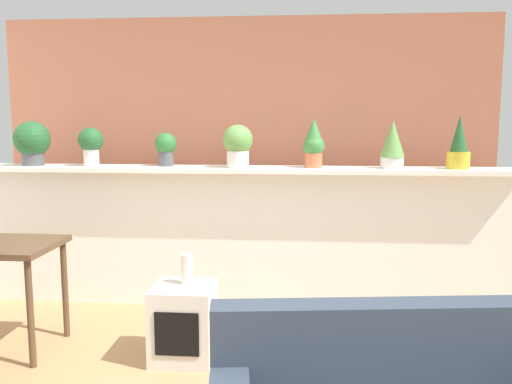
{
  "coord_description": "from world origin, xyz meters",
  "views": [
    {
      "loc": [
        0.53,
        -2.43,
        1.58
      ],
      "look_at": [
        0.2,
        1.28,
        1.07
      ],
      "focal_mm": 37.71,
      "sensor_mm": 36.0,
      "label": 1
    }
  ],
  "objects_px": {
    "potted_plant_1": "(91,143)",
    "potted_plant_2": "(166,147)",
    "potted_plant_0": "(32,141)",
    "potted_plant_3": "(238,144)",
    "potted_plant_4": "(314,143)",
    "potted_plant_6": "(459,146)",
    "side_cube_shelf": "(184,322)",
    "vase_on_shelf": "(187,269)",
    "potted_plant_5": "(393,144)"
  },
  "relations": [
    {
      "from": "potted_plant_1",
      "to": "potted_plant_2",
      "type": "distance_m",
      "value": 0.63
    },
    {
      "from": "potted_plant_0",
      "to": "potted_plant_1",
      "type": "distance_m",
      "value": 0.51
    },
    {
      "from": "potted_plant_3",
      "to": "potted_plant_2",
      "type": "bearing_deg",
      "value": 172.99
    },
    {
      "from": "potted_plant_4",
      "to": "potted_plant_6",
      "type": "bearing_deg",
      "value": -0.92
    },
    {
      "from": "potted_plant_0",
      "to": "potted_plant_3",
      "type": "xyz_separation_m",
      "value": [
        1.76,
        -0.03,
        -0.01
      ]
    },
    {
      "from": "potted_plant_0",
      "to": "potted_plant_6",
      "type": "bearing_deg",
      "value": -0.03
    },
    {
      "from": "potted_plant_1",
      "to": "side_cube_shelf",
      "type": "distance_m",
      "value": 1.84
    },
    {
      "from": "potted_plant_2",
      "to": "potted_plant_4",
      "type": "relative_size",
      "value": 0.7
    },
    {
      "from": "potted_plant_2",
      "to": "side_cube_shelf",
      "type": "relative_size",
      "value": 0.56
    },
    {
      "from": "potted_plant_3",
      "to": "vase_on_shelf",
      "type": "distance_m",
      "value": 1.26
    },
    {
      "from": "potted_plant_4",
      "to": "potted_plant_5",
      "type": "distance_m",
      "value": 0.63
    },
    {
      "from": "potted_plant_1",
      "to": "vase_on_shelf",
      "type": "distance_m",
      "value": 1.63
    },
    {
      "from": "vase_on_shelf",
      "to": "potted_plant_0",
      "type": "bearing_deg",
      "value": 146.93
    },
    {
      "from": "vase_on_shelf",
      "to": "potted_plant_2",
      "type": "bearing_deg",
      "value": 110.67
    },
    {
      "from": "side_cube_shelf",
      "to": "potted_plant_4",
      "type": "bearing_deg",
      "value": 51.18
    },
    {
      "from": "potted_plant_4",
      "to": "vase_on_shelf",
      "type": "xyz_separation_m",
      "value": [
        -0.84,
        -1.02,
        -0.78
      ]
    },
    {
      "from": "side_cube_shelf",
      "to": "potted_plant_1",
      "type": "bearing_deg",
      "value": 133.73
    },
    {
      "from": "potted_plant_3",
      "to": "vase_on_shelf",
      "type": "relative_size",
      "value": 1.79
    },
    {
      "from": "potted_plant_3",
      "to": "potted_plant_6",
      "type": "relative_size",
      "value": 0.82
    },
    {
      "from": "potted_plant_6",
      "to": "vase_on_shelf",
      "type": "bearing_deg",
      "value": -153.26
    },
    {
      "from": "side_cube_shelf",
      "to": "potted_plant_6",
      "type": "bearing_deg",
      "value": 27.64
    },
    {
      "from": "potted_plant_5",
      "to": "potted_plant_6",
      "type": "bearing_deg",
      "value": -0.14
    },
    {
      "from": "potted_plant_4",
      "to": "potted_plant_5",
      "type": "xyz_separation_m",
      "value": [
        0.63,
        -0.02,
        0.0
      ]
    },
    {
      "from": "side_cube_shelf",
      "to": "potted_plant_2",
      "type": "bearing_deg",
      "value": 108.96
    },
    {
      "from": "potted_plant_0",
      "to": "potted_plant_1",
      "type": "xyz_separation_m",
      "value": [
        0.51,
        0.0,
        -0.02
      ]
    },
    {
      "from": "vase_on_shelf",
      "to": "potted_plant_1",
      "type": "bearing_deg",
      "value": 135.61
    },
    {
      "from": "potted_plant_5",
      "to": "potted_plant_3",
      "type": "bearing_deg",
      "value": -178.69
    },
    {
      "from": "potted_plant_1",
      "to": "potted_plant_6",
      "type": "xyz_separation_m",
      "value": [
        3.01,
        -0.0,
        -0.01
      ]
    },
    {
      "from": "potted_plant_5",
      "to": "side_cube_shelf",
      "type": "xyz_separation_m",
      "value": [
        -1.48,
        -1.05,
        -1.13
      ]
    },
    {
      "from": "potted_plant_4",
      "to": "potted_plant_0",
      "type": "bearing_deg",
      "value": -179.6
    },
    {
      "from": "potted_plant_2",
      "to": "vase_on_shelf",
      "type": "height_order",
      "value": "potted_plant_2"
    },
    {
      "from": "potted_plant_2",
      "to": "potted_plant_4",
      "type": "bearing_deg",
      "value": -1.44
    },
    {
      "from": "potted_plant_0",
      "to": "potted_plant_3",
      "type": "relative_size",
      "value": 1.08
    },
    {
      "from": "potted_plant_3",
      "to": "side_cube_shelf",
      "type": "xyz_separation_m",
      "value": [
        -0.25,
        -1.02,
        -1.13
      ]
    },
    {
      "from": "potted_plant_4",
      "to": "potted_plant_5",
      "type": "relative_size",
      "value": 1.04
    },
    {
      "from": "vase_on_shelf",
      "to": "potted_plant_6",
      "type": "bearing_deg",
      "value": 26.74
    },
    {
      "from": "side_cube_shelf",
      "to": "vase_on_shelf",
      "type": "height_order",
      "value": "vase_on_shelf"
    },
    {
      "from": "potted_plant_5",
      "to": "vase_on_shelf",
      "type": "height_order",
      "value": "potted_plant_5"
    },
    {
      "from": "potted_plant_1",
      "to": "potted_plant_3",
      "type": "relative_size",
      "value": 0.93
    },
    {
      "from": "potted_plant_2",
      "to": "vase_on_shelf",
      "type": "distance_m",
      "value": 1.35
    },
    {
      "from": "potted_plant_5",
      "to": "side_cube_shelf",
      "type": "distance_m",
      "value": 2.14
    },
    {
      "from": "potted_plant_5",
      "to": "side_cube_shelf",
      "type": "height_order",
      "value": "potted_plant_5"
    },
    {
      "from": "potted_plant_5",
      "to": "vase_on_shelf",
      "type": "xyz_separation_m",
      "value": [
        -1.47,
        -1.0,
        -0.79
      ]
    },
    {
      "from": "potted_plant_3",
      "to": "side_cube_shelf",
      "type": "bearing_deg",
      "value": -103.53
    },
    {
      "from": "potted_plant_6",
      "to": "vase_on_shelf",
      "type": "height_order",
      "value": "potted_plant_6"
    },
    {
      "from": "side_cube_shelf",
      "to": "potted_plant_3",
      "type": "bearing_deg",
      "value": 76.47
    },
    {
      "from": "potted_plant_5",
      "to": "vase_on_shelf",
      "type": "bearing_deg",
      "value": -145.71
    },
    {
      "from": "potted_plant_3",
      "to": "potted_plant_6",
      "type": "height_order",
      "value": "potted_plant_6"
    },
    {
      "from": "potted_plant_0",
      "to": "vase_on_shelf",
      "type": "bearing_deg",
      "value": -33.07
    },
    {
      "from": "potted_plant_4",
      "to": "potted_plant_6",
      "type": "height_order",
      "value": "potted_plant_6"
    }
  ]
}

